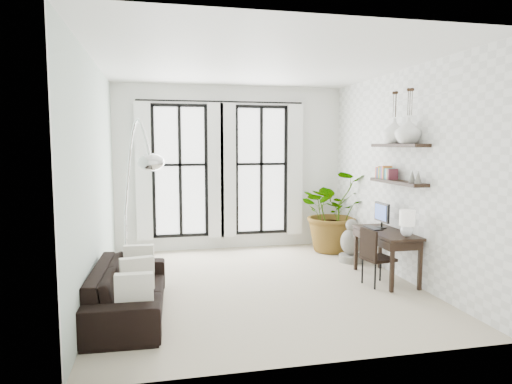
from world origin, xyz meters
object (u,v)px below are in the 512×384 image
object	(u,v)px
plant	(334,211)
arc_lamp	(136,160)
desk	(388,235)
desk_chair	(374,254)
buddha	(351,244)
sofa	(129,290)

from	to	relation	value
plant	arc_lamp	bearing A→B (deg)	-151.32
desk	desk_chair	bearing A→B (deg)	-149.61
arc_lamp	buddha	size ratio (longest dim) A/B	3.16
desk	arc_lamp	bearing A→B (deg)	179.38
sofa	desk_chair	distance (m)	3.46
desk	arc_lamp	size ratio (longest dim) A/B	0.53
plant	desk	size ratio (longest dim) A/B	1.23
desk_chair	buddha	bearing A→B (deg)	71.12
desk	arc_lamp	distance (m)	3.82
desk	arc_lamp	world-z (taller)	arc_lamp
arc_lamp	buddha	xyz separation A→B (m)	(3.58, 1.12, -1.53)
plant	arc_lamp	size ratio (longest dim) A/B	0.65
desk	desk_chair	world-z (taller)	desk
plant	buddha	bearing A→B (deg)	-91.01
desk	buddha	distance (m)	1.23
plant	arc_lamp	xyz separation A→B (m)	(-3.60, -1.97, 1.07)
sofa	buddha	xyz separation A→B (m)	(3.69, 1.75, 0.01)
sofa	arc_lamp	distance (m)	1.67
plant	desk_chair	xyz separation A→B (m)	(-0.26, -2.19, -0.31)
sofa	desk	distance (m)	3.81
plant	desk_chair	size ratio (longest dim) A/B	1.87
desk	desk_chair	size ratio (longest dim) A/B	1.52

